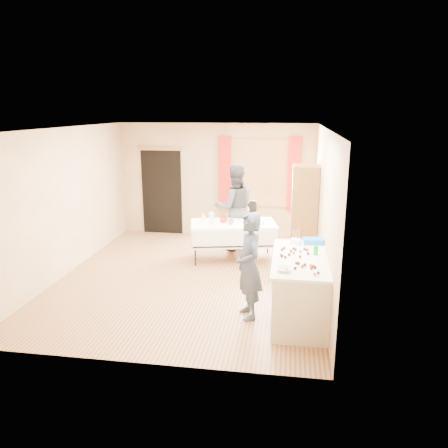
% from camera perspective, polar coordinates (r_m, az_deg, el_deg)
% --- Properties ---
extents(floor, '(4.50, 5.50, 0.02)m').
position_cam_1_polar(floor, '(7.87, -4.41, -6.99)').
color(floor, '#9E7047').
rests_on(floor, ground).
extents(ceiling, '(4.50, 5.50, 0.02)m').
position_cam_1_polar(ceiling, '(7.32, -4.82, 12.44)').
color(ceiling, white).
rests_on(ceiling, floor).
extents(wall_back, '(4.50, 0.02, 2.60)m').
position_cam_1_polar(wall_back, '(10.14, -1.05, 5.70)').
color(wall_back, tan).
rests_on(wall_back, floor).
extents(wall_front, '(4.50, 0.02, 2.60)m').
position_cam_1_polar(wall_front, '(4.94, -11.92, -4.53)').
color(wall_front, tan).
rests_on(wall_front, floor).
extents(wall_left, '(0.02, 5.50, 2.60)m').
position_cam_1_polar(wall_left, '(8.29, -20.01, 2.74)').
color(wall_left, tan).
rests_on(wall_left, floor).
extents(wall_right, '(0.02, 5.50, 2.60)m').
position_cam_1_polar(wall_right, '(7.31, 12.91, 1.74)').
color(wall_right, tan).
rests_on(wall_right, floor).
extents(window_frame, '(1.32, 0.06, 1.52)m').
position_cam_1_polar(window_frame, '(9.96, 4.63, 6.65)').
color(window_frame, olive).
rests_on(window_frame, wall_back).
extents(window_pane, '(1.20, 0.02, 1.40)m').
position_cam_1_polar(window_pane, '(9.94, 4.62, 6.64)').
color(window_pane, white).
rests_on(window_pane, wall_back).
extents(curtain_left, '(0.28, 0.06, 1.65)m').
position_cam_1_polar(curtain_left, '(9.99, 0.11, 6.73)').
color(curtain_left, '#AD231A').
rests_on(curtain_left, wall_back).
extents(curtain_right, '(0.28, 0.06, 1.65)m').
position_cam_1_polar(curtain_right, '(9.88, 9.15, 6.45)').
color(curtain_right, '#AD231A').
rests_on(curtain_right, wall_back).
extents(doorway, '(0.95, 0.04, 2.00)m').
position_cam_1_polar(doorway, '(10.46, -8.12, 4.17)').
color(doorway, black).
rests_on(doorway, floor).
extents(door_lintel, '(1.05, 0.06, 0.08)m').
position_cam_1_polar(door_lintel, '(10.30, -8.38, 9.73)').
color(door_lintel, olive).
rests_on(door_lintel, wall_back).
extents(cabinet, '(0.50, 0.60, 1.87)m').
position_cam_1_polar(cabinet, '(8.65, 10.42, 1.38)').
color(cabinet, brown).
rests_on(cabinet, floor).
extents(counter, '(0.80, 1.68, 0.91)m').
position_cam_1_polar(counter, '(6.33, 9.88, -8.23)').
color(counter, beige).
rests_on(counter, floor).
extents(party_table, '(1.81, 1.19, 0.75)m').
position_cam_1_polar(party_table, '(8.61, 1.22, -1.80)').
color(party_table, black).
rests_on(party_table, floor).
extents(chair, '(0.53, 0.53, 0.98)m').
position_cam_1_polar(chair, '(9.58, 2.69, -1.04)').
color(chair, black).
rests_on(chair, floor).
extents(girl, '(0.82, 0.77, 1.54)m').
position_cam_1_polar(girl, '(6.16, 3.28, -5.50)').
color(girl, '#283247').
rests_on(girl, floor).
extents(woman, '(1.29, 1.22, 1.81)m').
position_cam_1_polar(woman, '(9.14, 1.46, 2.15)').
color(woman, black).
rests_on(woman, floor).
extents(soda_can, '(0.08, 0.08, 0.12)m').
position_cam_1_polar(soda_can, '(6.30, 11.90, -3.44)').
color(soda_can, '#019D11').
rests_on(soda_can, counter).
extents(mixing_bowl, '(0.20, 0.20, 0.05)m').
position_cam_1_polar(mixing_bowl, '(5.62, 7.80, -5.89)').
color(mixing_bowl, white).
rests_on(mixing_bowl, counter).
extents(foam_block, '(0.17, 0.13, 0.08)m').
position_cam_1_polar(foam_block, '(6.74, 9.35, -2.26)').
color(foam_block, white).
rests_on(foam_block, counter).
extents(blue_basket, '(0.32, 0.23, 0.08)m').
position_cam_1_polar(blue_basket, '(6.81, 11.54, -2.19)').
color(blue_basket, blue).
rests_on(blue_basket, counter).
extents(pitcher, '(0.11, 0.11, 0.22)m').
position_cam_1_polar(pitcher, '(8.40, -1.66, 0.70)').
color(pitcher, silver).
rests_on(pitcher, party_table).
extents(cup_red, '(0.22, 0.22, 0.12)m').
position_cam_1_polar(cup_red, '(8.56, -0.07, 0.64)').
color(cup_red, red).
rests_on(cup_red, party_table).
extents(cup_rainbow, '(0.16, 0.16, 0.12)m').
position_cam_1_polar(cup_rainbow, '(8.40, 0.91, 0.33)').
color(cup_rainbow, red).
rests_on(cup_rainbow, party_table).
extents(small_bowl, '(0.30, 0.30, 0.05)m').
position_cam_1_polar(small_bowl, '(8.67, 3.06, 0.57)').
color(small_bowl, white).
rests_on(small_bowl, party_table).
extents(pastry_tray, '(0.29, 0.22, 0.02)m').
position_cam_1_polar(pastry_tray, '(8.47, 4.61, 0.08)').
color(pastry_tray, white).
rests_on(pastry_tray, party_table).
extents(bottle, '(0.08, 0.08, 0.15)m').
position_cam_1_polar(bottle, '(8.65, -2.70, 0.89)').
color(bottle, white).
rests_on(bottle, party_table).
extents(cake_balls, '(0.52, 1.05, 0.04)m').
position_cam_1_polar(cake_balls, '(6.05, 9.68, -4.48)').
color(cake_balls, '#3F2314').
rests_on(cake_balls, counter).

